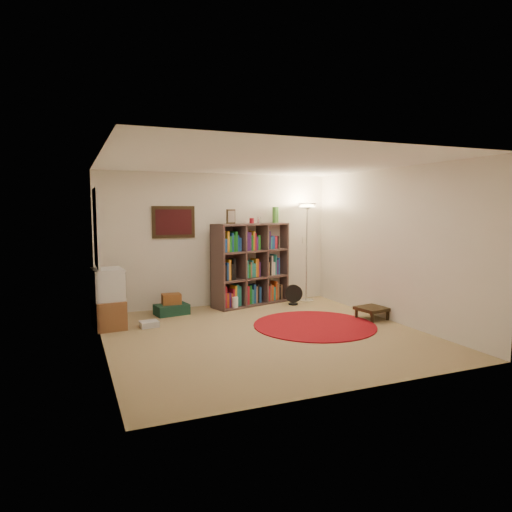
{
  "coord_description": "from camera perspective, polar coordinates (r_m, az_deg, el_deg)",
  "views": [
    {
      "loc": [
        -2.62,
        -6.01,
        1.85
      ],
      "look_at": [
        0.1,
        0.6,
        1.1
      ],
      "focal_mm": 32.0,
      "sensor_mm": 36.0,
      "label": 1
    }
  ],
  "objects": [
    {
      "name": "floor_lamp",
      "position": [
        9.04,
        6.39,
        4.49
      ],
      "size": [
        0.48,
        0.48,
        1.95
      ],
      "rotation": [
        0.0,
        0.0,
        0.33
      ],
      "color": "white",
      "rests_on": "ground"
    },
    {
      "name": "wicker_basket",
      "position": [
        8.13,
        -10.53,
        -5.3
      ],
      "size": [
        0.33,
        0.24,
        0.18
      ],
      "rotation": [
        0.0,
        0.0,
        -0.03
      ],
      "color": "brown",
      "rests_on": "suitcase"
    },
    {
      "name": "side_table",
      "position": [
        7.91,
        14.3,
        -6.45
      ],
      "size": [
        0.52,
        0.52,
        0.21
      ],
      "rotation": [
        0.0,
        0.0,
        0.16
      ],
      "color": "black",
      "rests_on": "ground"
    },
    {
      "name": "red_rug",
      "position": [
        7.35,
        7.33,
        -8.57
      ],
      "size": [
        1.93,
        1.93,
        0.02
      ],
      "color": "maroon",
      "rests_on": "ground"
    },
    {
      "name": "suitcase",
      "position": [
        8.15,
        -10.51,
        -6.58
      ],
      "size": [
        0.61,
        0.45,
        0.18
      ],
      "rotation": [
        0.0,
        0.0,
        0.17
      ],
      "color": "#123225",
      "rests_on": "ground"
    },
    {
      "name": "dvd_box",
      "position": [
        7.4,
        -13.22,
        -8.28
      ],
      "size": [
        0.3,
        0.25,
        0.09
      ],
      "rotation": [
        0.0,
        0.0,
        0.09
      ],
      "color": "silver",
      "rests_on": "ground"
    },
    {
      "name": "room",
      "position": [
        6.61,
        0.58,
        0.86
      ],
      "size": [
        4.54,
        4.54,
        2.54
      ],
      "color": "#907B54",
      "rests_on": "ground"
    },
    {
      "name": "bookshelf",
      "position": [
        8.72,
        -0.8,
        -1.21
      ],
      "size": [
        1.63,
        0.86,
        1.88
      ],
      "rotation": [
        0.0,
        0.0,
        0.28
      ],
      "color": "#47312F",
      "rests_on": "ground"
    },
    {
      "name": "tv_stand",
      "position": [
        7.45,
        -17.96,
        -5.17
      ],
      "size": [
        0.5,
        0.68,
        0.93
      ],
      "rotation": [
        0.0,
        0.0,
        0.1
      ],
      "color": "brown",
      "rests_on": "ground"
    },
    {
      "name": "paper_towel",
      "position": [
        8.42,
        -2.63,
        -5.9
      ],
      "size": [
        0.13,
        0.13,
        0.23
      ],
      "rotation": [
        0.0,
        0.0,
        -0.25
      ],
      "color": "white",
      "rests_on": "ground"
    },
    {
      "name": "floor_fan",
      "position": [
        8.8,
        4.7,
        -4.85
      ],
      "size": [
        0.35,
        0.22,
        0.39
      ],
      "rotation": [
        0.0,
        0.0,
        -0.24
      ],
      "color": "black",
      "rests_on": "ground"
    }
  ]
}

